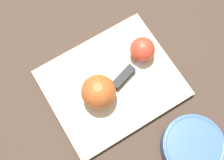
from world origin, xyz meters
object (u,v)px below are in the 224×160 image
(apple_half_left, at_px, (99,92))
(apple_half_right, at_px, (142,50))
(bowl, at_px, (192,146))
(knife, at_px, (125,75))

(apple_half_left, distance_m, apple_half_right, 0.17)
(apple_half_left, bearing_deg, apple_half_right, -29.75)
(apple_half_left, bearing_deg, bowl, -105.34)
(knife, bearing_deg, bowl, -96.56)
(apple_half_right, bearing_deg, bowl, 0.58)
(apple_half_right, xyz_separation_m, knife, (-0.08, -0.02, -0.02))
(knife, xyz_separation_m, bowl, (0.02, -0.25, 0.00))
(bowl, bearing_deg, apple_half_right, 77.29)
(apple_half_left, xyz_separation_m, apple_half_right, (0.16, 0.02, -0.01))
(knife, relative_size, bowl, 1.00)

